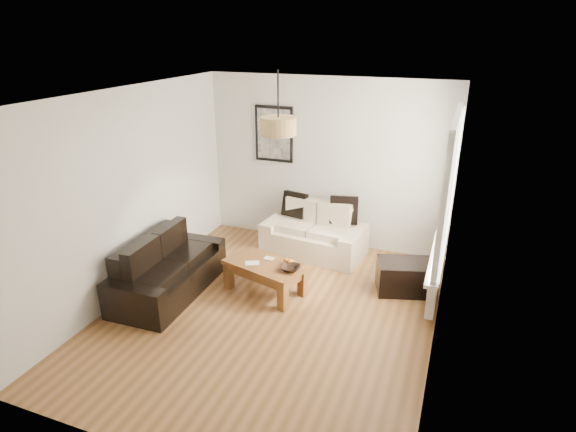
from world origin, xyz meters
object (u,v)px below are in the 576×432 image
at_px(loveseat_cream, 314,230).
at_px(coffee_table, 265,277).
at_px(sofa_leather, 168,267).
at_px(ottoman, 405,277).

distance_m(loveseat_cream, coffee_table, 1.36).
bearing_deg(coffee_table, sofa_leather, -158.88).
bearing_deg(ottoman, sofa_leather, -158.72).
height_order(loveseat_cream, ottoman, loveseat_cream).
distance_m(loveseat_cream, ottoman, 1.62).
relative_size(coffee_table, ottoman, 1.41).
xyz_separation_m(loveseat_cream, sofa_leather, (-1.41, -1.79, -0.01)).
bearing_deg(ottoman, loveseat_cream, 155.72).
xyz_separation_m(loveseat_cream, ottoman, (1.47, -0.66, -0.16)).
bearing_deg(sofa_leather, ottoman, -70.44).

